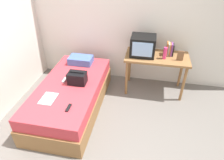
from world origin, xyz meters
name	(u,v)px	position (x,y,z in m)	size (l,w,h in m)	color
ground_plane	(111,149)	(0.00, 0.00, 0.00)	(8.00, 8.00, 0.00)	slate
wall_back	(132,19)	(0.00, 2.00, 1.30)	(5.20, 0.10, 2.60)	silver
bed	(71,96)	(-0.87, 0.76, 0.26)	(1.00, 2.00, 0.53)	olive
desk	(157,61)	(0.55, 1.59, 0.67)	(1.16, 0.60, 0.77)	olive
tv	(143,46)	(0.27, 1.59, 0.95)	(0.44, 0.39, 0.36)	black
water_bottle	(165,53)	(0.67, 1.51, 0.88)	(0.06, 0.06, 0.22)	#E53372
book_row	(170,49)	(0.76, 1.69, 0.88)	(0.13, 0.16, 0.24)	#CC7233
picture_frame	(180,56)	(0.94, 1.50, 0.86)	(0.11, 0.02, 0.18)	brown
pillow	(81,60)	(-0.90, 1.47, 0.59)	(0.45, 0.29, 0.13)	#4766AD
handbag	(77,78)	(-0.74, 0.80, 0.63)	(0.30, 0.20, 0.22)	black
magazine	(48,98)	(-1.04, 0.32, 0.53)	(0.21, 0.29, 0.01)	white
remote_dark	(69,108)	(-0.65, 0.18, 0.54)	(0.04, 0.16, 0.02)	black
remote_silver	(64,80)	(-0.98, 0.83, 0.54)	(0.04, 0.14, 0.02)	#B7B7BC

